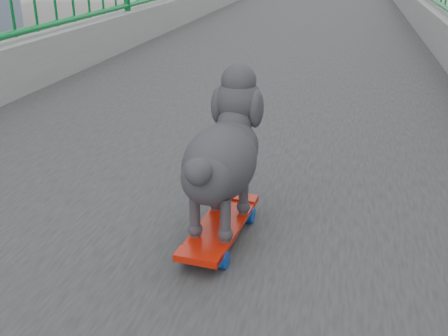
% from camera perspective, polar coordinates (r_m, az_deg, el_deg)
% --- Properties ---
extents(skateboard, '(0.17, 0.44, 0.06)m').
position_cam_1_polar(skateboard, '(1.60, -0.40, -6.53)').
color(skateboard, red).
rests_on(skateboard, footbridge).
extents(poodle, '(0.23, 0.49, 0.41)m').
position_cam_1_polar(poodle, '(1.52, -0.11, 1.65)').
color(poodle, '#2A272C').
rests_on(poodle, skateboard).
extents(car_5, '(1.43, 4.10, 1.35)m').
position_cam_1_polar(car_5, '(14.38, -16.44, -8.10)').
color(car_5, '#B10E07').
rests_on(car_5, ground).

